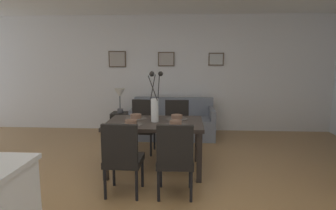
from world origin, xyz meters
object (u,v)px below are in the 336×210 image
Objects in this scene: centerpiece_vase at (155,103)px; bowl_near_right at (136,116)px; dining_table at (155,128)px; framed_picture_right at (216,59)px; side_table at (121,125)px; sofa at (173,123)px; bowl_far_right at (177,116)px; framed_picture_center at (166,59)px; dining_chair_far_left at (175,157)px; dining_chair_near_left at (122,155)px; framed_picture_left at (117,59)px; dining_chair_far_right at (177,124)px; table_lamp at (120,95)px; dining_chair_near_right at (143,123)px; bowl_near_left at (131,122)px; bowl_far_left at (176,122)px.

centerpiece_vase reaches higher than bowl_near_right.
framed_picture_right reaches higher than dining_table.
sofa is at bearing 4.57° from side_table.
bowl_far_right is 0.46× the size of framed_picture_center.
side_table is (-0.61, 1.59, -0.52)m from bowl_near_right.
framed_picture_center is at bearing 35.08° from side_table.
sofa is at bearing 84.50° from centerpiece_vase.
dining_chair_far_left is 2.71× the size of framed_picture_right.
centerpiece_vase is at bearing 70.61° from dining_chair_near_left.
framed_picture_left is at bearing 156.51° from sofa.
dining_chair_far_left is 2.95m from side_table.
centerpiece_vase is at bearing -146.55° from bowl_far_right.
framed_picture_left reaches higher than bowl_near_right.
side_table is (-1.23, 0.94, -0.25)m from dining_chair_far_right.
centerpiece_vase is at bearing -62.73° from table_lamp.
centerpiece_vase reaches higher than dining_chair_near_right.
framed_picture_right is at bearing 57.56° from bowl_near_right.
bowl_far_right is (0.31, 0.21, -0.24)m from centerpiece_vase.
dining_chair_far_left is at bearing -69.59° from dining_chair_near_right.
framed_picture_left is (-0.80, 1.58, 1.12)m from dining_chair_near_right.
table_lamp is at bearing 117.27° from centerpiece_vase.
bowl_far_right is 2.42m from framed_picture_center.
centerpiece_vase is 2.03m from table_lamp.
framed_picture_center is (-0.33, 3.31, 1.12)m from dining_chair_far_left.
dining_chair_near_right is 0.53× the size of sofa.
centerpiece_vase is 2.76m from framed_picture_right.
table_lamp is at bearing -162.29° from framed_picture_right.
bowl_near_left is at bearing -146.46° from dining_table.
framed_picture_center reaches higher than dining_table.
centerpiece_vase is 1.86× the size of framed_picture_left.
framed_picture_left is at bearing 114.41° from centerpiece_vase.
framed_picture_center reaches higher than bowl_near_left.
dining_chair_far_left is 3.78m from framed_picture_left.
framed_picture_center is at bearing 84.81° from dining_chair_near_left.
dining_chair_near_left is 1.77× the size of side_table.
dining_chair_far_right is 1.25× the size of centerpiece_vase.
side_table is at bearing 127.94° from bowl_far_right.
dining_chair_far_left is at bearing -88.92° from dining_chair_far_right.
dining_chair_far_right is at bearing -37.47° from side_table.
centerpiece_vase is 0.45m from bowl_far_right.
dining_chair_far_right is 0.94m from bowl_near_right.
bowl_far_left is 0.46× the size of framed_picture_center.
framed_picture_left is (-1.11, 2.45, 0.60)m from centerpiece_vase.
centerpiece_vase is (-0.30, -0.86, 0.51)m from dining_chair_far_right.
dining_chair_near_left is 3.59m from framed_picture_left.
dining_chair_near_left is 1.00× the size of dining_chair_far_right.
bowl_far_left is at bearing -59.95° from dining_chair_near_right.
bowl_far_right is (0.63, 0.42, 0.00)m from bowl_near_left.
bowl_far_right is (0.63, 0.00, 0.00)m from bowl_near_right.
dining_chair_far_right reaches higher than bowl_far_right.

